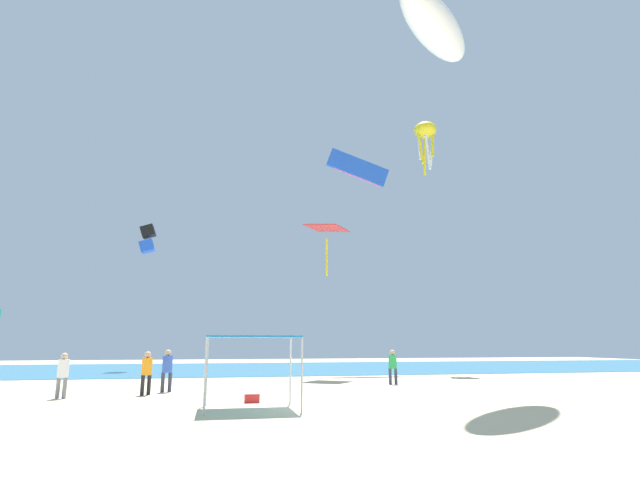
% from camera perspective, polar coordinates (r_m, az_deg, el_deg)
% --- Properties ---
extents(ground, '(110.00, 110.00, 0.10)m').
position_cam_1_polar(ground, '(18.00, 0.49, -19.17)').
color(ground, beige).
extents(ocean_strip, '(110.00, 24.46, 0.03)m').
position_cam_1_polar(ocean_strip, '(46.17, -7.34, -14.63)').
color(ocean_strip, teal).
rests_on(ocean_strip, ground).
extents(canopy_tent, '(3.15, 2.62, 2.46)m').
position_cam_1_polar(canopy_tent, '(17.58, -7.88, -11.49)').
color(canopy_tent, '#B2B2B7').
rests_on(canopy_tent, ground).
extents(person_near_tent, '(0.44, 0.44, 1.86)m').
position_cam_1_polar(person_near_tent, '(23.31, -19.59, -14.06)').
color(person_near_tent, black).
rests_on(person_near_tent, ground).
extents(person_leftmost, '(0.45, 0.43, 1.82)m').
position_cam_1_polar(person_leftmost, '(23.26, -27.84, -13.45)').
color(person_leftmost, slate).
rests_on(person_leftmost, ground).
extents(person_central, '(0.50, 0.44, 1.85)m').
position_cam_1_polar(person_central, '(28.10, 8.50, -14.14)').
color(person_central, '#33384C').
rests_on(person_central, ground).
extents(person_rightmost, '(0.48, 0.46, 1.92)m').
position_cam_1_polar(person_rightmost, '(24.45, -17.43, -13.98)').
color(person_rightmost, '#33384C').
rests_on(person_rightmost, ground).
extents(cooler_box, '(0.57, 0.37, 0.35)m').
position_cam_1_polar(cooler_box, '(19.58, -7.96, -17.82)').
color(cooler_box, red).
rests_on(cooler_box, ground).
extents(kite_diamond_red, '(3.52, 3.53, 3.57)m').
position_cam_1_polar(kite_diamond_red, '(34.22, 0.78, 1.10)').
color(kite_diamond_red, red).
extents(kite_octopus_yellow, '(2.83, 2.83, 4.73)m').
position_cam_1_polar(kite_octopus_yellow, '(45.94, 12.21, 12.16)').
color(kite_octopus_yellow, yellow).
extents(kite_inflatable_white, '(6.80, 6.48, 2.71)m').
position_cam_1_polar(kite_inflatable_white, '(28.75, 13.25, 23.19)').
color(kite_inflatable_white, white).
extents(kite_box_black, '(1.38, 1.12, 2.65)m').
position_cam_1_polar(kite_box_black, '(46.17, -19.52, 0.12)').
color(kite_box_black, black).
extents(kite_parafoil_blue, '(5.56, 0.79, 3.36)m').
position_cam_1_polar(kite_parafoil_blue, '(42.98, 4.42, 8.37)').
color(kite_parafoil_blue, blue).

